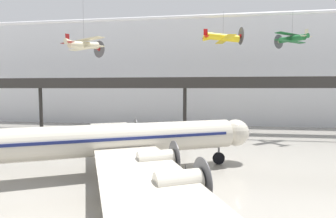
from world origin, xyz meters
The scene contains 9 objects.
ground_plane centered at (0.00, 0.00, 0.00)m, with size 260.00×260.00×0.00m, color gray.
hangar_back_wall centered at (0.00, 36.34, 12.11)m, with size 140.00×3.00×24.21m.
mezzanine_walkway centered at (0.00, 25.39, 8.65)m, with size 110.00×3.20×10.32m.
ceiling_truss_beam centered at (0.00, 22.87, 20.80)m, with size 120.00×0.60×0.60m.
airliner_silver_main centered at (-4.76, -0.43, 3.29)m, with size 27.78×32.79×9.07m.
suspended_plane_green_biplane centered at (17.27, 20.03, 16.08)m, with size 5.65×5.36×5.69m.
suspended_plane_cream_biplane centered at (-12.43, 9.93, 14.14)m, with size 6.40×5.74×7.82m.
suspended_plane_yellow_lowwing centered at (6.62, 19.44, 16.41)m, with size 6.57×7.95×5.19m.
info_sign_pedestal centered at (2.13, -0.52, 0.46)m, with size 0.21×0.77×1.24m.
Camera 1 is at (3.81, -24.13, 8.22)m, focal length 28.00 mm.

